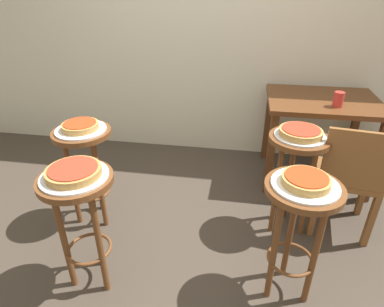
% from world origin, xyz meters
% --- Properties ---
extents(ground_plane, '(6.00, 6.00, 0.00)m').
position_xyz_m(ground_plane, '(0.00, 0.00, 0.00)').
color(ground_plane, '#42382D').
extents(stool_foreground, '(0.39, 0.39, 0.75)m').
position_xyz_m(stool_foreground, '(-0.45, -0.26, 0.55)').
color(stool_foreground, brown).
rests_on(stool_foreground, ground_plane).
extents(serving_plate_foreground, '(0.35, 0.35, 0.01)m').
position_xyz_m(serving_plate_foreground, '(-0.45, -0.26, 0.75)').
color(serving_plate_foreground, silver).
rests_on(serving_plate_foreground, stool_foreground).
extents(pizza_foreground, '(0.28, 0.28, 0.05)m').
position_xyz_m(pizza_foreground, '(-0.45, -0.26, 0.78)').
color(pizza_foreground, '#B78442').
rests_on(pizza_foreground, serving_plate_foreground).
extents(stool_middle, '(0.39, 0.39, 0.75)m').
position_xyz_m(stool_middle, '(0.71, -0.15, 0.55)').
color(stool_middle, brown).
rests_on(stool_middle, ground_plane).
extents(serving_plate_middle, '(0.33, 0.33, 0.01)m').
position_xyz_m(serving_plate_middle, '(0.71, -0.15, 0.75)').
color(serving_plate_middle, white).
rests_on(serving_plate_middle, stool_middle).
extents(pizza_middle, '(0.24, 0.24, 0.05)m').
position_xyz_m(pizza_middle, '(0.71, -0.15, 0.78)').
color(pizza_middle, tan).
rests_on(pizza_middle, serving_plate_middle).
extents(stool_leftside, '(0.39, 0.39, 0.75)m').
position_xyz_m(stool_leftside, '(-0.69, 0.29, 0.55)').
color(stool_leftside, brown).
rests_on(stool_leftside, ground_plane).
extents(serving_plate_leftside, '(0.34, 0.34, 0.01)m').
position_xyz_m(serving_plate_leftside, '(-0.69, 0.29, 0.75)').
color(serving_plate_leftside, silver).
rests_on(serving_plate_leftside, stool_leftside).
extents(pizza_leftside, '(0.24, 0.24, 0.05)m').
position_xyz_m(pizza_leftside, '(-0.69, 0.29, 0.78)').
color(pizza_leftside, tan).
rests_on(pizza_leftside, serving_plate_leftside).
extents(stool_rear, '(0.39, 0.39, 0.75)m').
position_xyz_m(stool_rear, '(0.75, 0.43, 0.55)').
color(stool_rear, brown).
rests_on(stool_rear, ground_plane).
extents(serving_plate_rear, '(0.33, 0.33, 0.01)m').
position_xyz_m(serving_plate_rear, '(0.75, 0.43, 0.75)').
color(serving_plate_rear, silver).
rests_on(serving_plate_rear, stool_rear).
extents(pizza_rear, '(0.27, 0.27, 0.05)m').
position_xyz_m(pizza_rear, '(0.75, 0.43, 0.78)').
color(pizza_rear, tan).
rests_on(pizza_rear, serving_plate_rear).
extents(dining_table, '(0.91, 0.73, 0.76)m').
position_xyz_m(dining_table, '(1.04, 1.19, 0.64)').
color(dining_table, '#5B3319').
rests_on(dining_table, ground_plane).
extents(cup_near_edge, '(0.08, 0.08, 0.12)m').
position_xyz_m(cup_near_edge, '(1.10, 1.01, 0.82)').
color(cup_near_edge, red).
rests_on(cup_near_edge, dining_table).
extents(wooden_chair, '(0.45, 0.45, 0.85)m').
position_xyz_m(wooden_chair, '(1.12, 0.46, 0.47)').
color(wooden_chair, brown).
rests_on(wooden_chair, ground_plane).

